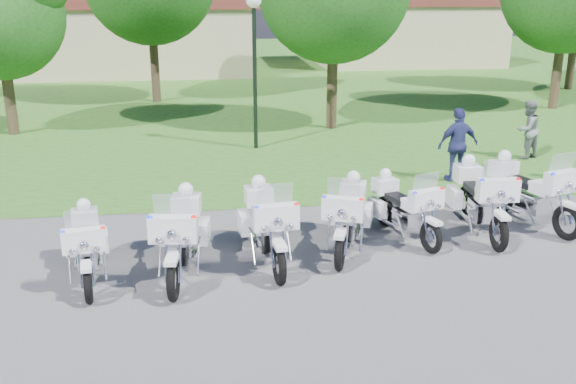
{
  "coord_description": "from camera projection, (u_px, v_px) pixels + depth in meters",
  "views": [
    {
      "loc": [
        -1.76,
        -10.55,
        4.77
      ],
      "look_at": [
        -0.24,
        1.2,
        0.95
      ],
      "focal_mm": 40.0,
      "sensor_mm": 36.0,
      "label": 1
    }
  ],
  "objects": [
    {
      "name": "ground",
      "position": [
        309.0,
        261.0,
        11.63
      ],
      "size": [
        100.0,
        100.0,
        0.0
      ],
      "primitive_type": "plane",
      "color": "#57565C",
      "rests_on": "ground"
    },
    {
      "name": "grass_lawn",
      "position": [
        235.0,
        72.0,
        37.11
      ],
      "size": [
        100.0,
        48.0,
        0.01
      ],
      "primitive_type": "cube",
      "color": "#31601E",
      "rests_on": "ground"
    },
    {
      "name": "motorcycle_0",
      "position": [
        86.0,
        245.0,
        10.77
      ],
      "size": [
        0.94,
        2.2,
        1.48
      ],
      "rotation": [
        0.0,
        0.0,
        3.3
      ],
      "color": "black",
      "rests_on": "ground"
    },
    {
      "name": "motorcycle_1",
      "position": [
        181.0,
        234.0,
        10.99
      ],
      "size": [
        0.98,
        2.52,
        1.69
      ],
      "rotation": [
        0.0,
        0.0,
        3.04
      ],
      "color": "black",
      "rests_on": "ground"
    },
    {
      "name": "motorcycle_2",
      "position": [
        267.0,
        223.0,
        11.5
      ],
      "size": [
        0.96,
        2.51,
        1.69
      ],
      "rotation": [
        0.0,
        0.0,
        3.24
      ],
      "color": "black",
      "rests_on": "ground"
    },
    {
      "name": "motorcycle_3",
      "position": [
        348.0,
        215.0,
        12.01
      ],
      "size": [
        1.3,
        2.31,
        1.61
      ],
      "rotation": [
        0.0,
        0.0,
        2.8
      ],
      "color": "black",
      "rests_on": "ground"
    },
    {
      "name": "motorcycle_4",
      "position": [
        404.0,
        206.0,
        12.62
      ],
      "size": [
        1.14,
        2.16,
        1.49
      ],
      "rotation": [
        0.0,
        0.0,
        3.44
      ],
      "color": "black",
      "rests_on": "ground"
    },
    {
      "name": "motorcycle_5",
      "position": [
        480.0,
        197.0,
        12.87
      ],
      "size": [
        0.9,
        2.55,
        1.71
      ],
      "rotation": [
        0.0,
        0.0,
        3.09
      ],
      "color": "black",
      "rests_on": "ground"
    },
    {
      "name": "motorcycle_6",
      "position": [
        529.0,
        190.0,
        13.34
      ],
      "size": [
        1.31,
        2.45,
        1.7
      ],
      "rotation": [
        0.0,
        0.0,
        3.45
      ],
      "color": "black",
      "rests_on": "ground"
    },
    {
      "name": "lamp_post",
      "position": [
        254.0,
        34.0,
        18.69
      ],
      "size": [
        0.44,
        0.44,
        4.59
      ],
      "color": "black",
      "rests_on": "ground"
    },
    {
      "name": "building_west",
      "position": [
        128.0,
        35.0,
        36.69
      ],
      "size": [
        14.56,
        8.32,
        4.1
      ],
      "color": "tan",
      "rests_on": "ground"
    },
    {
      "name": "building_east",
      "position": [
        405.0,
        30.0,
        40.66
      ],
      "size": [
        11.44,
        7.28,
        4.1
      ],
      "color": "tan",
      "rests_on": "ground"
    },
    {
      "name": "bystander_b",
      "position": [
        527.0,
        130.0,
        18.34
      ],
      "size": [
        1.01,
        0.93,
        1.68
      ],
      "primitive_type": "imported",
      "rotation": [
        0.0,
        0.0,
        -2.7
      ],
      "color": "slate",
      "rests_on": "ground"
    },
    {
      "name": "bystander_c",
      "position": [
        458.0,
        145.0,
        16.15
      ],
      "size": [
        1.16,
        0.63,
        1.88
      ],
      "primitive_type": "imported",
      "rotation": [
        0.0,
        0.0,
        3.31
      ],
      "color": "navy",
      "rests_on": "ground"
    }
  ]
}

